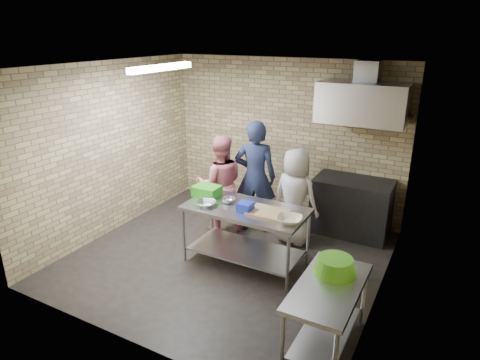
% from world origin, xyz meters
% --- Properties ---
extents(floor, '(4.20, 4.20, 0.00)m').
position_xyz_m(floor, '(0.00, 0.00, 0.00)').
color(floor, black).
rests_on(floor, ground).
extents(ceiling, '(4.20, 4.20, 0.00)m').
position_xyz_m(ceiling, '(0.00, 0.00, 2.70)').
color(ceiling, black).
rests_on(ceiling, ground).
extents(back_wall, '(4.20, 0.06, 2.70)m').
position_xyz_m(back_wall, '(0.00, 2.00, 1.35)').
color(back_wall, tan).
rests_on(back_wall, ground).
extents(front_wall, '(4.20, 0.06, 2.70)m').
position_xyz_m(front_wall, '(0.00, -2.00, 1.35)').
color(front_wall, tan).
rests_on(front_wall, ground).
extents(left_wall, '(0.06, 4.00, 2.70)m').
position_xyz_m(left_wall, '(-2.10, 0.00, 1.35)').
color(left_wall, tan).
rests_on(left_wall, ground).
extents(right_wall, '(0.06, 4.00, 2.70)m').
position_xyz_m(right_wall, '(2.10, 0.00, 1.35)').
color(right_wall, tan).
rests_on(right_wall, ground).
extents(prep_table, '(1.68, 0.84, 0.84)m').
position_xyz_m(prep_table, '(0.28, 0.02, 0.42)').
color(prep_table, '#B1B3B8').
rests_on(prep_table, floor).
extents(side_counter, '(0.60, 1.20, 0.75)m').
position_xyz_m(side_counter, '(1.80, -1.10, 0.38)').
color(side_counter, silver).
rests_on(side_counter, floor).
extents(stove, '(1.20, 0.70, 0.90)m').
position_xyz_m(stove, '(1.35, 1.65, 0.45)').
color(stove, black).
rests_on(stove, floor).
extents(range_hood, '(1.30, 0.60, 0.60)m').
position_xyz_m(range_hood, '(1.35, 1.70, 2.10)').
color(range_hood, silver).
rests_on(range_hood, back_wall).
extents(hood_duct, '(0.35, 0.30, 0.30)m').
position_xyz_m(hood_duct, '(1.35, 1.85, 2.55)').
color(hood_duct, '#A5A8AD').
rests_on(hood_duct, back_wall).
extents(wall_shelf, '(0.80, 0.20, 0.04)m').
position_xyz_m(wall_shelf, '(1.65, 1.89, 1.92)').
color(wall_shelf, '#3F2B19').
rests_on(wall_shelf, back_wall).
extents(fluorescent_fixture, '(0.10, 1.25, 0.08)m').
position_xyz_m(fluorescent_fixture, '(-1.00, 0.00, 2.64)').
color(fluorescent_fixture, white).
rests_on(fluorescent_fixture, ceiling).
extents(green_crate, '(0.37, 0.28, 0.15)m').
position_xyz_m(green_crate, '(-0.42, 0.14, 0.91)').
color(green_crate, green).
rests_on(green_crate, prep_table).
extents(blue_tub, '(0.19, 0.19, 0.12)m').
position_xyz_m(blue_tub, '(0.33, -0.08, 0.90)').
color(blue_tub, '#1B30CF').
rests_on(blue_tub, prep_table).
extents(cutting_board, '(0.51, 0.39, 0.03)m').
position_xyz_m(cutting_board, '(0.63, -0.00, 0.85)').
color(cutting_board, tan).
rests_on(cutting_board, prep_table).
extents(mixing_bowl_a, '(0.30, 0.30, 0.06)m').
position_xyz_m(mixing_bowl_a, '(-0.22, -0.18, 0.87)').
color(mixing_bowl_a, silver).
rests_on(mixing_bowl_a, prep_table).
extents(mixing_bowl_b, '(0.23, 0.23, 0.06)m').
position_xyz_m(mixing_bowl_b, '(-0.02, 0.07, 0.87)').
color(mixing_bowl_b, '#B3B5BA').
rests_on(mixing_bowl_b, prep_table).
extents(ceramic_bowl, '(0.37, 0.37, 0.08)m').
position_xyz_m(ceramic_bowl, '(0.98, -0.13, 0.88)').
color(ceramic_bowl, beige).
rests_on(ceramic_bowl, prep_table).
extents(green_basin, '(0.46, 0.46, 0.17)m').
position_xyz_m(green_basin, '(1.78, -0.85, 0.83)').
color(green_basin, '#59C626').
rests_on(green_basin, side_counter).
extents(bottle_red, '(0.07, 0.07, 0.18)m').
position_xyz_m(bottle_red, '(1.40, 1.89, 2.03)').
color(bottle_red, '#B22619').
rests_on(bottle_red, wall_shelf).
extents(man_navy, '(0.77, 0.62, 1.83)m').
position_xyz_m(man_navy, '(-0.07, 1.02, 0.91)').
color(man_navy, black).
rests_on(man_navy, floor).
extents(woman_pink, '(0.98, 0.93, 1.59)m').
position_xyz_m(woman_pink, '(-0.56, 0.76, 0.79)').
color(woman_pink, '#CA6B77').
rests_on(woman_pink, floor).
extents(woman_white, '(0.80, 0.59, 1.50)m').
position_xyz_m(woman_white, '(0.66, 0.92, 0.75)').
color(woman_white, silver).
rests_on(woman_white, floor).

